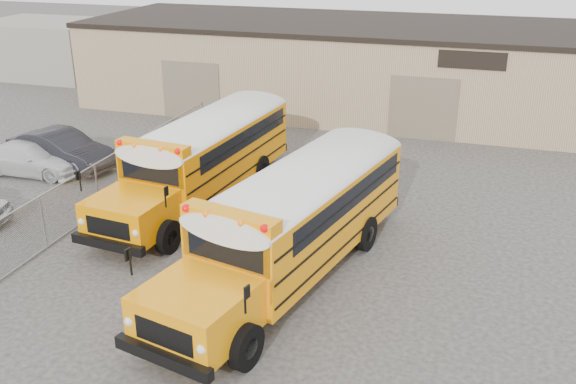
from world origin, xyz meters
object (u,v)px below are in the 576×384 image
(car_white, at_px, (31,159))
(car_dark, at_px, (62,150))
(school_bus_left, at_px, (276,109))
(school_bus_right, at_px, (383,149))
(tarp_bundle, at_px, (280,264))

(car_white, distance_m, car_dark, 1.27)
(car_white, relative_size, car_dark, 0.92)
(school_bus_left, distance_m, school_bus_right, 7.10)
(tarp_bundle, height_order, car_white, tarp_bundle)
(school_bus_left, height_order, tarp_bundle, school_bus_left)
(tarp_bundle, relative_size, car_dark, 0.27)
(school_bus_right, relative_size, car_dark, 2.33)
(tarp_bundle, distance_m, car_white, 13.67)
(school_bus_left, height_order, car_dark, school_bus_left)
(tarp_bundle, xyz_separation_m, car_dark, (-11.73, 6.39, 0.12))
(school_bus_right, distance_m, car_dark, 13.41)
(school_bus_left, relative_size, school_bus_right, 0.96)
(car_white, bearing_deg, tarp_bundle, -116.27)
(school_bus_left, relative_size, tarp_bundle, 8.27)
(school_bus_right, bearing_deg, school_bus_left, 142.51)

